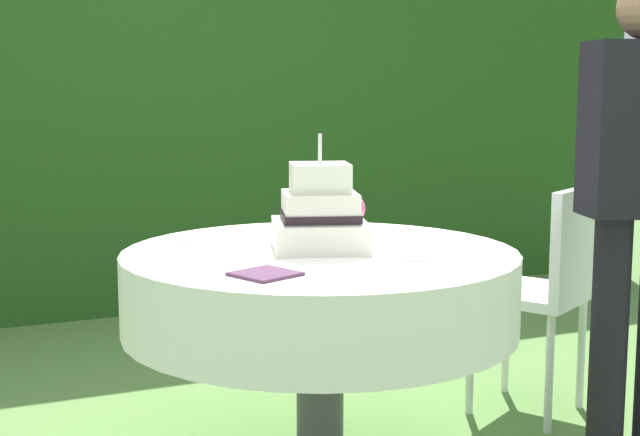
# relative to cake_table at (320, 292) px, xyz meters

# --- Properties ---
(foliage_hedge) EXTENTS (6.60, 0.68, 2.35)m
(foliage_hedge) POSITION_rel_cake_table_xyz_m (0.00, 2.73, 0.55)
(foliage_hedge) COLOR #234C19
(foliage_hedge) RESTS_ON ground_plane
(cake_table) EXTENTS (1.22, 1.22, 0.76)m
(cake_table) POSITION_rel_cake_table_xyz_m (0.00, 0.00, 0.00)
(cake_table) COLOR #4C4C51
(cake_table) RESTS_ON ground_plane
(wedding_cake) EXTENTS (0.37, 0.36, 0.36)m
(wedding_cake) POSITION_rel_cake_table_xyz_m (0.02, 0.03, 0.24)
(wedding_cake) COLOR silver
(wedding_cake) RESTS_ON cake_table
(serving_plate_near) EXTENTS (0.15, 0.15, 0.01)m
(serving_plate_near) POSITION_rel_cake_table_xyz_m (-0.29, 0.34, 0.14)
(serving_plate_near) COLOR white
(serving_plate_near) RESTS_ON cake_table
(serving_plate_far) EXTENTS (0.10, 0.10, 0.01)m
(serving_plate_far) POSITION_rel_cake_table_xyz_m (0.21, -0.23, 0.14)
(serving_plate_far) COLOR white
(serving_plate_far) RESTS_ON cake_table
(napkin_stack) EXTENTS (0.20, 0.20, 0.01)m
(napkin_stack) POSITION_rel_cake_table_xyz_m (-0.28, -0.28, 0.14)
(napkin_stack) COLOR #4C2D47
(napkin_stack) RESTS_ON cake_table
(garden_chair) EXTENTS (0.55, 0.55, 0.89)m
(garden_chair) POSITION_rel_cake_table_xyz_m (1.04, 0.22, -0.09)
(garden_chair) COLOR white
(garden_chair) RESTS_ON ground_plane
(standing_person) EXTENTS (0.40, 0.30, 1.60)m
(standing_person) POSITION_rel_cake_table_xyz_m (0.99, -0.29, 0.30)
(standing_person) COLOR black
(standing_person) RESTS_ON ground_plane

